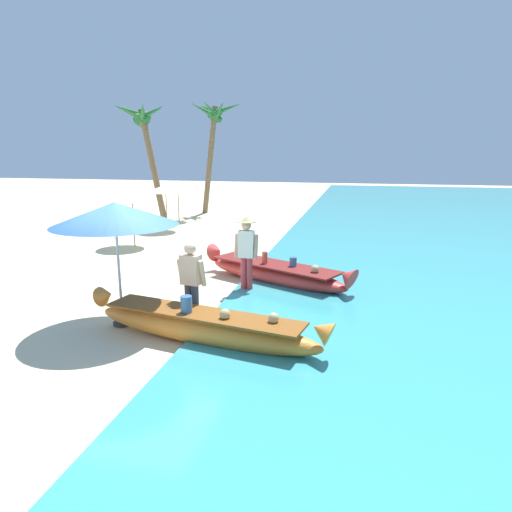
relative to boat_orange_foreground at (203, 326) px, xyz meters
name	(u,v)px	position (x,y,z in m)	size (l,w,h in m)	color
ground_plane	(143,321)	(-1.50, 0.72, -0.30)	(80.00, 80.00, 0.00)	beige
boat_orange_foreground	(203,326)	(0.00, 0.00, 0.00)	(4.57, 1.44, 0.84)	orange
boat_red_midground	(275,273)	(0.54, 3.77, -0.02)	(4.18, 2.53, 0.83)	red
person_vendor_hatted	(246,249)	(0.04, 2.90, 0.74)	(0.55, 0.44, 1.81)	#B2383D
person_tourist_customer	(191,281)	(-0.41, 0.57, 0.63)	(0.58, 0.31, 1.65)	#333842
patio_umbrella_large	(115,214)	(-1.79, 0.45, 1.82)	(2.28, 2.28, 2.34)	#B7B7BC
parasol_row_0	(132,196)	(-5.05, 7.10, 1.44)	(1.60, 1.60, 1.91)	#8E6B47
parasol_row_1	(166,188)	(-5.26, 10.31, 1.44)	(1.60, 1.60, 1.91)	#8E6B47
parasol_row_2	(178,184)	(-5.82, 12.89, 1.44)	(1.60, 1.60, 1.91)	#8E6B47
palm_tree_tall_inland	(214,122)	(-4.97, 15.95, 4.39)	(2.70, 2.56, 5.79)	brown
palm_tree_leaning_seaward	(144,127)	(-6.83, 11.83, 3.97)	(2.57, 2.39, 5.33)	brown
paddle	(198,370)	(0.27, -1.00, -0.27)	(0.83, 1.54, 0.05)	#8E6B47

